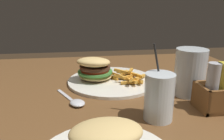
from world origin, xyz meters
TOP-DOWN VIEW (x-y plane):
  - dining_table at (0.00, 0.00)m, footprint 1.26×1.09m
  - meal_plate_near at (-0.03, -0.14)m, footprint 0.31×0.31m
  - beer_glass at (-0.27, 0.00)m, footprint 0.09×0.09m
  - juice_glass at (-0.13, 0.13)m, footprint 0.07×0.07m
  - spoon at (0.07, 0.02)m, footprint 0.10×0.15m
  - condiment_caddy at (-0.30, 0.11)m, footprint 0.11×0.08m

SIDE VIEW (x-z plane):
  - dining_table at x=0.00m, z-range 0.27..0.99m
  - spoon at x=0.07m, z-range 0.72..0.73m
  - meal_plate_near at x=-0.03m, z-range 0.70..0.80m
  - condiment_caddy at x=-0.30m, z-range 0.71..0.84m
  - juice_glass at x=-0.13m, z-range 0.68..0.87m
  - beer_glass at x=-0.27m, z-range 0.72..0.86m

